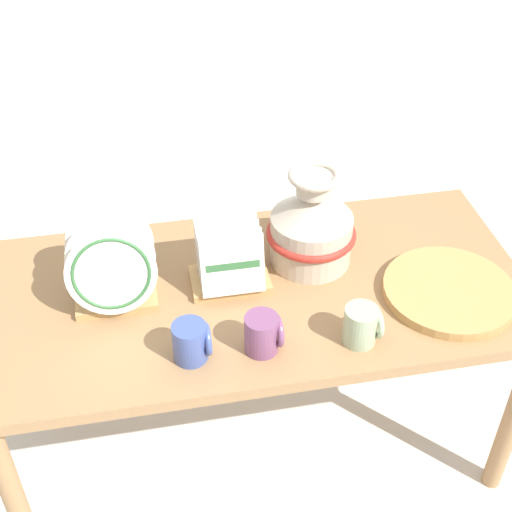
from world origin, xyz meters
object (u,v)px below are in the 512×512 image
Objects in this scene: ceramic_vase at (312,225)px; mug_plum_glaze at (264,333)px; dish_rack_round_plates at (113,273)px; mug_cobalt_glaze at (192,342)px; mug_sage_glaze at (362,325)px; dish_rack_square_plates at (229,263)px; wicker_charger_stack at (449,291)px.

ceramic_vase is 2.81× the size of mug_plum_glaze.
mug_cobalt_glaze is (0.17, -0.23, -0.05)m from dish_rack_round_plates.
mug_sage_glaze is 1.00× the size of mug_plum_glaze.
ceramic_vase reaches higher than mug_plum_glaze.
mug_cobalt_glaze is (-0.37, -0.31, -0.07)m from ceramic_vase.
dish_rack_square_plates is at bearing -166.03° from ceramic_vase.
wicker_charger_stack is 3.41× the size of mug_cobalt_glaze.
ceramic_vase reaches higher than dish_rack_square_plates.
dish_rack_square_plates is at bearing 62.57° from mug_cobalt_glaze.
mug_sage_glaze is 0.41m from mug_cobalt_glaze.
mug_cobalt_glaze is (-0.13, -0.25, -0.02)m from dish_rack_square_plates.
dish_rack_round_plates is at bearing 126.90° from mug_cobalt_glaze.
mug_plum_glaze reaches higher than wicker_charger_stack.
ceramic_vase is 0.82× the size of wicker_charger_stack.
mug_sage_glaze is (0.28, -0.27, -0.02)m from dish_rack_square_plates.
ceramic_vase is 1.16× the size of dish_rack_round_plates.
ceramic_vase is at bearing 58.19° from mug_plum_glaze.
dish_rack_round_plates is at bearing 156.72° from mug_sage_glaze.
dish_rack_round_plates is 0.30m from dish_rack_square_plates.
dish_rack_round_plates is at bearing -171.58° from ceramic_vase.
mug_plum_glaze is (-0.52, -0.10, 0.04)m from wicker_charger_stack.
wicker_charger_stack is 0.53m from mug_plum_glaze.
dish_rack_square_plates is (-0.24, -0.06, -0.05)m from ceramic_vase.
dish_rack_round_plates is at bearing 145.73° from mug_plum_glaze.
dish_rack_square_plates is 2.06× the size of mug_cobalt_glaze.
mug_plum_glaze is at bearing -1.57° from mug_cobalt_glaze.
mug_plum_glaze is (-0.24, 0.02, 0.00)m from mug_sage_glaze.
mug_sage_glaze is at bearing -3.05° from mug_cobalt_glaze.
dish_rack_square_plates reaches higher than mug_cobalt_glaze.
ceramic_vase is at bearing 8.42° from dish_rack_round_plates.
mug_cobalt_glaze is at bearing -139.82° from ceramic_vase.
wicker_charger_stack is 3.41× the size of mug_sage_glaze.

